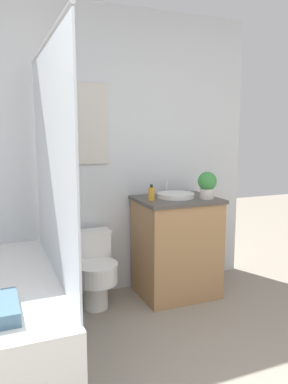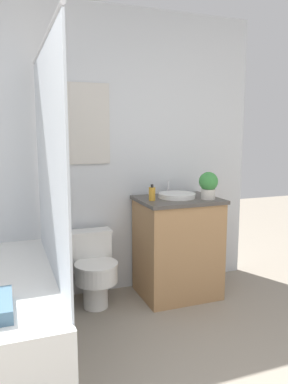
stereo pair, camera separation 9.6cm
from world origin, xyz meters
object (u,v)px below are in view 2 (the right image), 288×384
toilet (94,268)px  sink (177,195)px  soap_bottle (152,194)px  potted_plant (208,184)px

toilet → sink: sink is taller
soap_bottle → potted_plant: potted_plant is taller
toilet → potted_plant: potted_plant is taller
toilet → sink: 0.94m
soap_bottle → potted_plant: size_ratio=0.58×
soap_bottle → potted_plant: (0.47, -0.11, 0.07)m
toilet → potted_plant: 1.19m
sink → potted_plant: bearing=-35.9°
potted_plant → soap_bottle: bearing=167.0°
sink → potted_plant: size_ratio=1.54×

